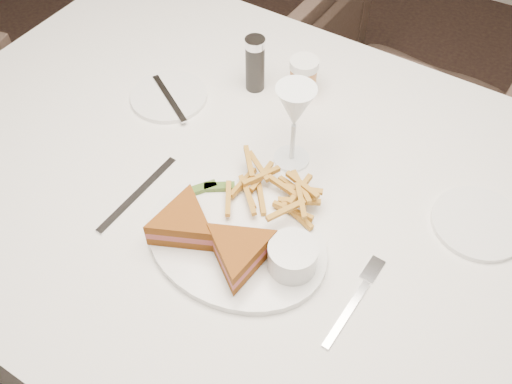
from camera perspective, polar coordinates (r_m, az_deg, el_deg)
The scene contains 3 objects.
table at distance 1.35m, azimuth 1.02°, elevation -10.01°, with size 1.47×0.98×0.75m, color silver.
chair_far at distance 1.91m, azimuth 14.77°, elevation 9.75°, with size 0.68×0.64×0.70m, color #49372D.
table_setting at distance 0.99m, azimuth 0.24°, elevation -0.03°, with size 0.82×0.63×0.18m.
Camera 1 is at (-0.04, -0.23, 1.55)m, focal length 40.00 mm.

